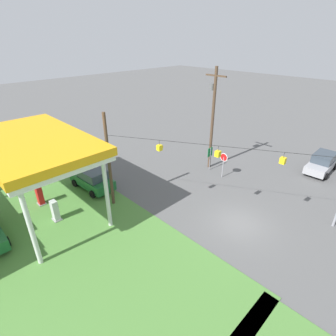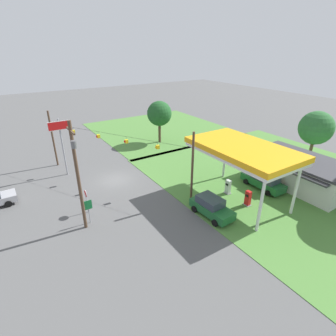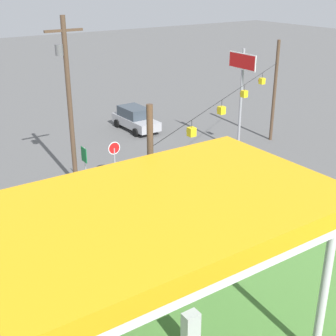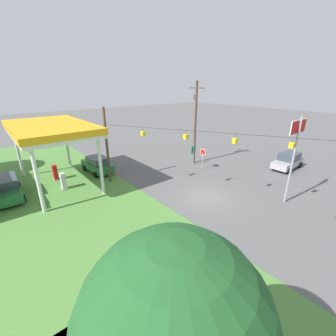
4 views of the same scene
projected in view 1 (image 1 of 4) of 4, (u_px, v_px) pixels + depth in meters
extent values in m
plane|color=#565656|center=(239.00, 224.00, 19.02)|extent=(160.00, 160.00, 0.00)
cube|color=silver|center=(33.00, 148.00, 17.90)|extent=(10.68, 6.15, 0.35)
cube|color=orange|center=(32.00, 142.00, 17.69)|extent=(10.88, 6.35, 0.55)
cylinder|color=silver|center=(107.00, 195.00, 17.70)|extent=(0.28, 0.28, 5.18)
cylinder|color=silver|center=(49.00, 154.00, 23.71)|extent=(0.28, 0.28, 5.18)
cylinder|color=silver|center=(31.00, 229.00, 14.59)|extent=(0.28, 0.28, 5.18)
cube|color=gray|center=(57.00, 219.00, 19.39)|extent=(0.71, 0.56, 0.12)
cube|color=silver|center=(55.00, 210.00, 19.02)|extent=(0.55, 0.40, 1.53)
cube|color=black|center=(57.00, 205.00, 19.02)|extent=(0.39, 0.03, 0.24)
cube|color=gray|center=(42.00, 204.00, 21.19)|extent=(0.71, 0.56, 0.12)
cube|color=red|center=(40.00, 195.00, 20.82)|extent=(0.55, 0.40, 1.53)
cube|color=black|center=(41.00, 191.00, 20.82)|extent=(0.39, 0.03, 0.24)
cube|color=#1E602D|center=(92.00, 181.00, 23.19)|extent=(4.60, 2.12, 0.80)
cube|color=#333D47|center=(93.00, 174.00, 22.68)|extent=(2.57, 1.85, 0.74)
cylinder|color=black|center=(75.00, 183.00, 23.57)|extent=(0.69, 0.26, 0.68)
cylinder|color=black|center=(93.00, 176.00, 24.83)|extent=(0.69, 0.26, 0.68)
cylinder|color=black|center=(93.00, 194.00, 21.91)|extent=(0.69, 0.26, 0.68)
cylinder|color=black|center=(111.00, 186.00, 23.17)|extent=(0.69, 0.26, 0.68)
cylinder|color=black|center=(8.00, 242.00, 16.88)|extent=(0.68, 0.24, 0.68)
cube|color=#9E9EA3|center=(321.00, 165.00, 26.07)|extent=(1.93, 4.80, 0.71)
cube|color=#333D47|center=(324.00, 157.00, 25.91)|extent=(1.75, 2.65, 0.80)
cylinder|color=black|center=(326.00, 176.00, 24.69)|extent=(0.23, 0.68, 0.68)
cylinder|color=black|center=(305.00, 170.00, 25.87)|extent=(0.23, 0.68, 0.68)
cylinder|color=black|center=(335.00, 166.00, 26.58)|extent=(0.23, 0.68, 0.68)
cylinder|color=black|center=(315.00, 161.00, 27.76)|extent=(0.23, 0.68, 0.68)
cylinder|color=#99999E|center=(223.00, 167.00, 24.81)|extent=(0.08, 0.08, 2.10)
cylinder|color=white|center=(224.00, 157.00, 24.34)|extent=(0.80, 0.03, 0.80)
cylinder|color=red|center=(224.00, 157.00, 24.34)|extent=(0.70, 0.03, 0.70)
cylinder|color=gray|center=(210.00, 159.00, 26.10)|extent=(0.07, 0.07, 2.40)
cube|color=#146B33|center=(210.00, 152.00, 25.79)|extent=(0.04, 0.70, 0.90)
cylinder|color=#4C3828|center=(212.00, 121.00, 25.05)|extent=(0.28, 0.28, 9.84)
cube|color=#4C3828|center=(216.00, 76.00, 23.18)|extent=(2.20, 0.14, 0.14)
cylinder|color=#59595B|center=(212.00, 87.00, 23.86)|extent=(0.44, 0.44, 0.60)
cylinder|color=#4C3828|center=(109.00, 162.00, 19.63)|extent=(0.24, 0.24, 7.53)
cylinder|color=black|center=(251.00, 149.00, 16.36)|extent=(17.22, 10.02, 0.02)
cylinder|color=black|center=(284.00, 155.00, 15.98)|extent=(0.02, 0.02, 0.35)
cube|color=yellow|center=(283.00, 161.00, 16.15)|extent=(0.32, 0.32, 0.40)
sphere|color=red|center=(284.00, 160.00, 16.26)|extent=(0.28, 0.28, 0.28)
cylinder|color=black|center=(218.00, 148.00, 16.91)|extent=(0.02, 0.02, 0.35)
cube|color=yellow|center=(218.00, 154.00, 17.08)|extent=(0.32, 0.32, 0.40)
sphere|color=red|center=(219.00, 153.00, 17.18)|extent=(0.28, 0.28, 0.28)
cylinder|color=black|center=(159.00, 143.00, 17.83)|extent=(0.02, 0.02, 0.35)
cube|color=yellow|center=(159.00, 148.00, 18.00)|extent=(0.32, 0.32, 0.40)
sphere|color=yellow|center=(161.00, 147.00, 18.11)|extent=(0.28, 0.28, 0.28)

